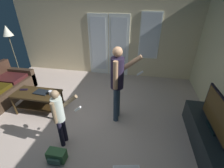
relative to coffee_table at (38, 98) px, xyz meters
The scene contains 12 objects.
ground_plane 1.10m from the coffee_table, 10.86° to the right, with size 6.02×5.35×0.02m, color #B8A599.
wall_back_with_doors 2.83m from the coffee_table, 66.49° to the left, with size 6.02×0.09×2.70m.
coffee_table is the anchor object (origin of this frame).
tv_stand 3.63m from the coffee_table, ahead, with size 0.48×1.67×0.44m.
flat_screen_tv 3.65m from the coffee_table, ahead, with size 0.08×1.02×0.63m.
person_adult 1.98m from the coffee_table, ahead, with size 0.64×0.45×1.66m.
person_child 1.32m from the coffee_table, 37.66° to the right, with size 0.45×0.32×1.16m.
floor_lamp 2.49m from the coffee_table, 138.89° to the left, with size 0.31×0.31×1.72m.
backpack 1.57m from the coffee_table, 47.72° to the right, with size 0.31×0.20×0.20m.
laptop_closed 0.19m from the coffee_table, 15.63° to the left, with size 0.32×0.22×0.02m, color black.
cup_near_edge 0.42m from the coffee_table, ahead, with size 0.08×0.08×0.10m, color white.
tv_remote_black 0.40m from the coffee_table, behind, with size 0.17×0.05×0.02m, color black.
Camera 1 is at (1.26, -2.42, 2.42)m, focal length 24.77 mm.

